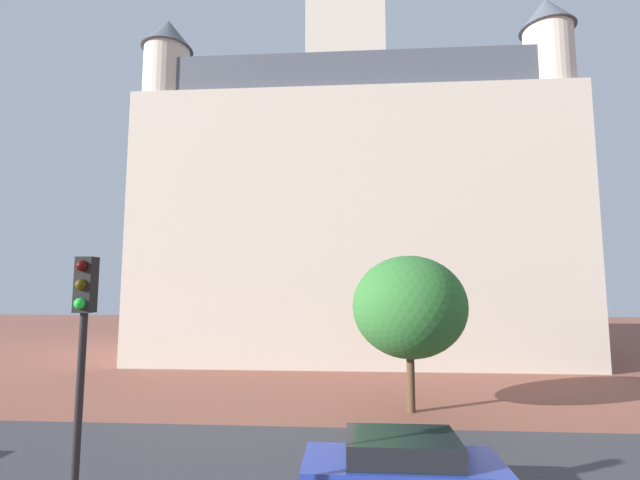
# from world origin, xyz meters

# --- Properties ---
(ground_plane) EXTENTS (120.00, 120.00, 0.00)m
(ground_plane) POSITION_xyz_m (0.00, 10.00, 0.00)
(ground_plane) COLOR brown
(street_asphalt_strip) EXTENTS (120.00, 7.05, 0.00)m
(street_asphalt_strip) POSITION_xyz_m (0.00, 9.97, 0.00)
(street_asphalt_strip) COLOR #38383D
(street_asphalt_strip) RESTS_ON ground_plane
(landmark_building) EXTENTS (26.78, 14.18, 37.27)m
(landmark_building) POSITION_xyz_m (1.27, 29.84, 10.44)
(landmark_building) COLOR beige
(landmark_building) RESTS_ON ground_plane
(car_blue) EXTENTS (4.09, 1.96, 1.44)m
(car_blue) POSITION_xyz_m (2.10, 8.42, 0.69)
(car_blue) COLOR #23389E
(car_blue) RESTS_ON ground_plane
(traffic_light_pole) EXTENTS (0.28, 0.34, 4.98)m
(traffic_light_pole) POSITION_xyz_m (-3.23, 5.68, 3.46)
(traffic_light_pole) COLOR black
(traffic_light_pole) RESTS_ON ground_plane
(tree_curb_far) EXTENTS (4.22, 4.22, 5.69)m
(tree_curb_far) POSITION_xyz_m (3.26, 15.46, 3.78)
(tree_curb_far) COLOR #4C3823
(tree_curb_far) RESTS_ON ground_plane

